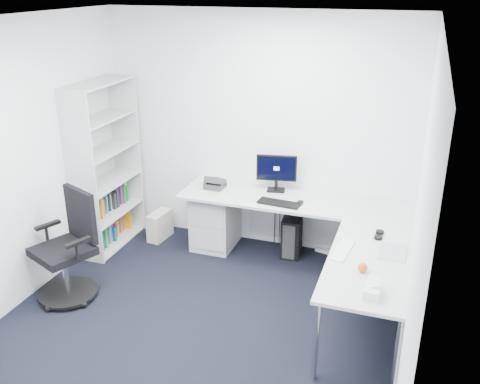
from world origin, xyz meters
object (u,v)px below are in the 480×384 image
(l_desk, at_px, (286,244))
(laptop, at_px, (394,241))
(bookshelf, at_px, (105,167))
(task_chair, at_px, (62,248))
(monitor, at_px, (276,173))

(l_desk, distance_m, laptop, 1.32)
(bookshelf, bearing_deg, l_desk, -1.32)
(task_chair, height_order, monitor, monitor)
(monitor, bearing_deg, task_chair, -146.20)
(l_desk, relative_size, task_chair, 2.33)
(l_desk, xyz_separation_m, monitor, (-0.27, 0.52, 0.59))
(monitor, xyz_separation_m, laptop, (1.36, -1.08, -0.10))
(laptop, bearing_deg, task_chair, -167.74)
(bookshelf, xyz_separation_m, laptop, (3.26, -0.61, -0.11))
(task_chair, distance_m, monitor, 2.40)
(l_desk, bearing_deg, laptop, -27.15)
(bookshelf, distance_m, monitor, 1.96)
(l_desk, height_order, laptop, laptop)
(bookshelf, xyz_separation_m, monitor, (1.91, 0.47, -0.01))
(task_chair, bearing_deg, bookshelf, 123.78)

